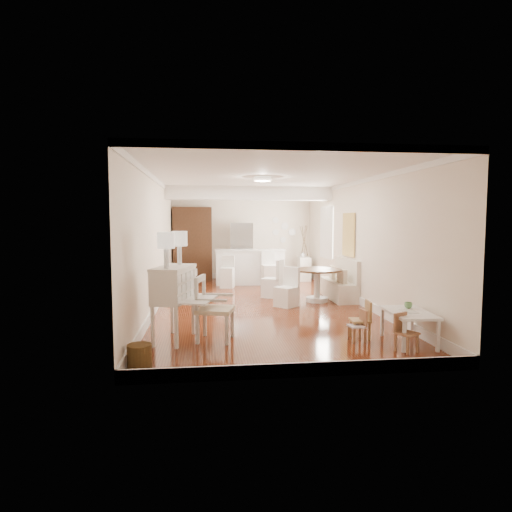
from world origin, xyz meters
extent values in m
plane|color=maroon|center=(0.00, 0.00, 0.00)|extent=(9.00, 9.00, 0.00)
cube|color=white|center=(0.00, 0.00, 2.80)|extent=(4.50, 9.00, 0.04)
cube|color=#F3E4CE|center=(0.00, 4.50, 1.40)|extent=(4.50, 0.04, 2.80)
cube|color=#F3E4CE|center=(0.00, -4.50, 1.40)|extent=(4.50, 0.04, 2.80)
cube|color=#F3E4CE|center=(-2.25, 0.00, 1.40)|extent=(0.04, 9.00, 2.80)
cube|color=#F3E4CE|center=(2.25, 0.00, 1.40)|extent=(0.04, 9.00, 2.80)
cube|color=white|center=(0.00, 2.20, 2.62)|extent=(4.50, 0.45, 0.36)
cube|color=tan|center=(2.21, 0.50, 1.55)|extent=(0.04, 0.84, 1.04)
cube|color=white|center=(2.23, 2.40, 1.55)|extent=(0.04, 1.10, 1.40)
cylinder|color=#381E11|center=(-1.20, 4.48, 1.85)|extent=(0.30, 0.03, 0.30)
cylinder|color=white|center=(0.00, -0.50, 2.75)|extent=(0.36, 0.36, 0.08)
cube|color=white|center=(-1.70, -2.69, 0.59)|extent=(1.15, 1.16, 1.18)
cube|color=beige|center=(-1.05, -2.76, 0.51)|extent=(0.71, 0.71, 1.02)
cylinder|color=#4D3518|center=(-2.05, -3.95, 0.16)|extent=(0.32, 0.32, 0.31)
cube|color=white|center=(1.90, -3.28, 0.25)|extent=(0.66, 1.03, 0.50)
cube|color=tan|center=(1.24, -2.96, 0.31)|extent=(0.33, 0.33, 0.63)
cube|color=#9F6A48|center=(1.14, -3.10, 0.26)|extent=(0.27, 0.27, 0.51)
cube|color=#9D6A47|center=(1.67, -3.68, 0.28)|extent=(0.36, 0.36, 0.56)
cube|color=silver|center=(1.99, 0.50, 0.49)|extent=(0.52, 1.60, 0.98)
cylinder|color=#4E2F19|center=(1.38, 0.20, 0.38)|extent=(1.46, 1.46, 0.76)
cube|color=white|center=(0.56, -0.28, 0.43)|extent=(0.59, 0.59, 0.86)
cube|color=white|center=(0.43, 0.88, 0.47)|extent=(0.61, 0.61, 0.94)
cube|color=white|center=(0.10, 3.10, 0.52)|extent=(2.05, 0.65, 1.03)
cube|color=white|center=(-0.60, 2.49, 0.45)|extent=(0.44, 0.44, 0.90)
cube|color=white|center=(0.61, 2.58, 0.49)|extent=(0.43, 0.43, 0.98)
cube|color=#381E11|center=(-1.60, 4.18, 1.15)|extent=(1.20, 0.60, 2.30)
imported|color=silver|center=(0.30, 4.15, 0.90)|extent=(0.75, 0.65, 1.80)
cube|color=white|center=(1.89, 3.74, 0.37)|extent=(0.40, 0.80, 0.74)
imported|color=#65A05D|center=(2.00, -3.06, 0.55)|extent=(0.12, 0.12, 0.10)
imported|color=white|center=(1.86, 3.76, 0.82)|extent=(0.20, 0.20, 0.16)
camera|label=1|loc=(-1.20, -9.43, 1.90)|focal=30.00mm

